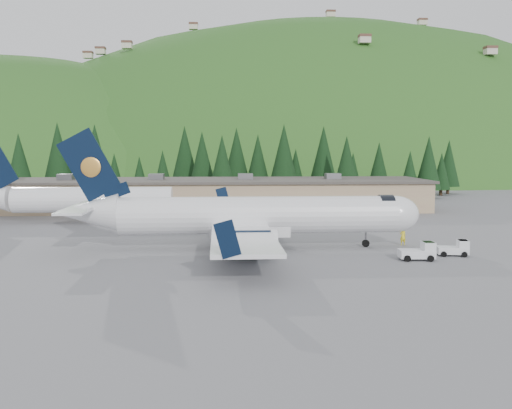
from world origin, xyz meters
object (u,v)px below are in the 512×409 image
object	(u,v)px
terminal_building	(216,194)
ramp_worker	(403,236)
second_airliner	(72,199)
baggage_tug_a	(420,252)
airliner	(249,217)
baggage_tug_b	(455,249)

from	to	relation	value
terminal_building	ramp_worker	distance (m)	42.40
second_airliner	terminal_building	xyz separation A→B (m)	(19.91, 16.00, -0.70)
terminal_building	ramp_worker	bearing A→B (deg)	-60.93
baggage_tug_a	terminal_building	world-z (taller)	terminal_building
second_airliner	airliner	bearing A→B (deg)	-42.73
ramp_worker	airliner	bearing A→B (deg)	-7.87
baggage_tug_b	terminal_building	world-z (taller)	terminal_building
airliner	baggage_tug_a	bearing A→B (deg)	-24.87
baggage_tug_b	terminal_building	xyz separation A→B (m)	(-23.82, 43.24, 1.93)
second_airliner	terminal_building	bearing A→B (deg)	38.78
baggage_tug_b	ramp_worker	world-z (taller)	ramp_worker
baggage_tug_b	baggage_tug_a	bearing A→B (deg)	-146.28
second_airliner	terminal_building	size ratio (longest dim) A/B	0.39
baggage_tug_a	terminal_building	size ratio (longest dim) A/B	0.05
second_airliner	baggage_tug_a	bearing A→B (deg)	-36.36
ramp_worker	terminal_building	bearing A→B (deg)	-72.15
terminal_building	airliner	bearing A→B (deg)	-84.13
second_airliner	terminal_building	world-z (taller)	second_airliner
baggage_tug_a	baggage_tug_b	world-z (taller)	baggage_tug_a
baggage_tug_a	baggage_tug_b	xyz separation A→B (m)	(4.18, 1.88, -0.08)
terminal_building	ramp_worker	size ratio (longest dim) A/B	37.10
second_airliner	ramp_worker	world-z (taller)	second_airliner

